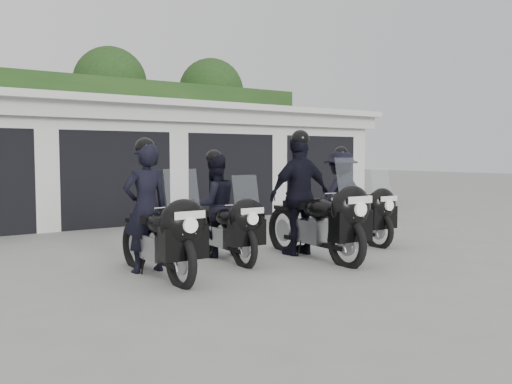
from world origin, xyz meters
TOP-DOWN VIEW (x-y plane):
  - ground at (0.00, 0.00)m, footprint 80.00×80.00m
  - garage_block at (-0.00, 8.06)m, footprint 16.40×6.80m
  - background_vegetation at (0.37, 12.92)m, footprint 20.00×3.90m
  - police_bike_a at (-1.42, 0.30)m, footprint 0.66×2.25m
  - police_bike_b at (-0.04, 0.88)m, footprint 0.85×2.06m
  - police_bike_c at (1.21, 0.19)m, footprint 1.19×2.45m
  - police_bike_d at (2.85, 0.96)m, footprint 1.15×2.16m

SIDE VIEW (x-z plane):
  - ground at x=0.00m, z-range 0.00..0.00m
  - police_bike_b at x=-0.04m, z-range -0.14..1.66m
  - police_bike_a at x=-1.42m, z-range -0.20..1.76m
  - police_bike_d at x=2.85m, z-range -0.14..1.74m
  - police_bike_c at x=1.21m, z-range -0.16..1.97m
  - garage_block at x=0.00m, z-range -0.06..2.90m
  - background_vegetation at x=0.37m, z-range -0.13..5.67m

